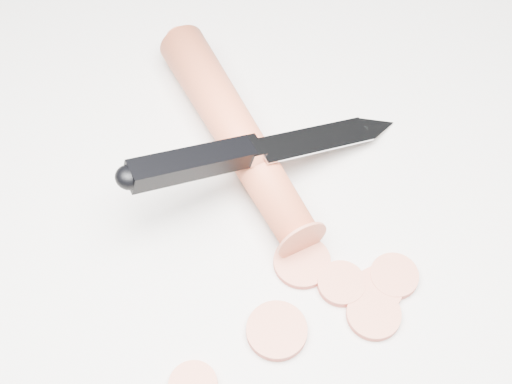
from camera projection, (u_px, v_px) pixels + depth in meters
ground at (273, 261)px, 0.50m from camera, size 2.40×2.40×0.00m
carrot at (236, 133)px, 0.53m from camera, size 0.07×0.21×0.03m
carrot_slice_1 at (374, 314)px, 0.47m from camera, size 0.04×0.04×0.01m
carrot_slice_2 at (302, 262)px, 0.49m from camera, size 0.04×0.04×0.01m
carrot_slice_3 at (378, 289)px, 0.48m from camera, size 0.03×0.03×0.01m
carrot_slice_4 at (341, 284)px, 0.48m from camera, size 0.03×0.03×0.01m
carrot_slice_5 at (277, 331)px, 0.47m from camera, size 0.04×0.04×0.01m
carrot_slice_6 at (394, 276)px, 0.49m from camera, size 0.03×0.03×0.01m
kitchen_knife at (269, 144)px, 0.50m from camera, size 0.22×0.06×0.07m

